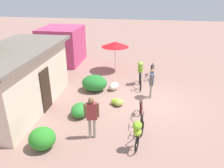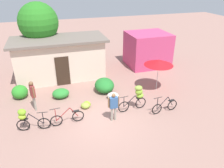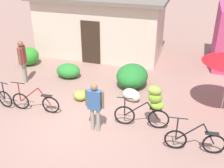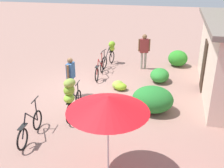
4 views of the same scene
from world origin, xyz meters
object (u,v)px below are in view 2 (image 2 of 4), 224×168
banana_pile_on_ground (86,105)px  person_bystander (114,104)px  market_umbrella (159,62)px  bicycle_near_pile (67,118)px  building_low (60,58)px  tree_behind_building (38,23)px  produce_sack (113,96)px  bicycle_center_loaded (137,95)px  person_vendor (33,93)px  bicycle_leftmost (27,118)px  bicycle_by_shop (165,107)px  shop_pink (147,49)px

banana_pile_on_ground → person_bystander: 2.11m
market_umbrella → bicycle_near_pile: size_ratio=1.21×
building_low → tree_behind_building: 2.91m
building_low → market_umbrella: (5.71, -3.73, 0.40)m
tree_behind_building → bicycle_near_pile: tree_behind_building is taller
produce_sack → bicycle_near_pile: bearing=-150.6°
bicycle_center_loaded → person_vendor: 5.62m
bicycle_leftmost → bicycle_by_shop: bearing=-4.5°
person_bystander → market_umbrella: bearing=33.3°
bicycle_center_loaded → banana_pile_on_ground: bearing=159.9°
person_bystander → produce_sack: bearing=73.3°
bicycle_center_loaded → shop_pink: bearing=60.2°
person_bystander → bicycle_center_loaded: bearing=22.2°
building_low → banana_pile_on_ground: size_ratio=8.88×
produce_sack → person_vendor: (-4.45, 0.17, 0.85)m
building_low → produce_sack: building_low is taller
building_low → person_vendor: building_low is taller
bicycle_leftmost → tree_behind_building: bearing=82.1°
bicycle_near_pile → person_bystander: person_bystander is taller
bicycle_center_loaded → market_umbrella: bearing=39.9°
tree_behind_building → produce_sack: bearing=-56.1°
bicycle_near_pile → produce_sack: size_ratio=2.42×
market_umbrella → banana_pile_on_ground: (-4.82, -0.83, -1.71)m
bicycle_near_pile → bicycle_center_loaded: (3.82, 0.21, 0.53)m
shop_pink → bicycle_by_shop: (-2.12, -6.75, -0.98)m
bicycle_by_shop → person_bystander: person_bystander is taller
bicycle_center_loaded → banana_pile_on_ground: size_ratio=2.33×
tree_behind_building → bicycle_leftmost: (-0.99, -7.18, -3.01)m
bicycle_leftmost → bicycle_near_pile: bearing=-1.1°
bicycle_near_pile → person_bystander: size_ratio=1.08×
building_low → bicycle_leftmost: bearing=-110.4°
shop_pink → bicycle_by_shop: bearing=-107.4°
bicycle_leftmost → banana_pile_on_ground: bicycle_leftmost is taller
bicycle_by_shop → bicycle_leftmost: bearing=175.5°
building_low → banana_pile_on_ground: building_low is taller
shop_pink → banana_pile_on_ground: bearing=-140.4°
tree_behind_building → bicycle_center_loaded: bearing=-56.2°
bicycle_near_pile → bicycle_leftmost: bearing=178.9°
market_umbrella → person_bystander: (-3.71, -2.44, -0.91)m
person_vendor → tree_behind_building: bearing=82.6°
bicycle_near_pile → tree_behind_building: bearing=96.8°
building_low → shop_pink: (6.99, 0.48, -0.14)m
person_vendor → person_bystander: 4.43m
shop_pink → bicycle_leftmost: bearing=-145.8°
market_umbrella → person_bystander: market_umbrella is taller
shop_pink → bicycle_by_shop: 7.14m
building_low → produce_sack: 5.04m
person_vendor → bicycle_center_loaded: bearing=-16.5°
shop_pink → tree_behind_building: (-8.13, 0.98, 2.39)m
building_low → bicycle_leftmost: building_low is taller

